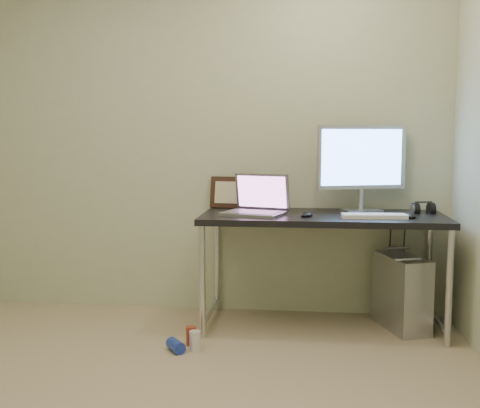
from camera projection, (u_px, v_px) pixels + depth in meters
The scene contains 16 objects.
wall_back at pixel (200, 137), 4.27m from camera, with size 3.50×0.02×2.50m, color beige.
desk at pixel (323, 227), 3.90m from camera, with size 1.56×0.68×0.75m.
tower_computer at pixel (401, 292), 3.92m from camera, with size 0.34×0.50×0.51m.
cable_a at pixel (389, 260), 4.16m from camera, with size 0.01×0.01×0.70m, color black.
cable_b at pixel (403, 264), 4.14m from camera, with size 0.01×0.01×0.72m, color black.
can_red at pixel (191, 336), 3.62m from camera, with size 0.06×0.06×0.11m, color #AF3921.
can_white at pixel (195, 341), 3.52m from camera, with size 0.07×0.07×0.12m, color white.
can_blue at pixel (176, 346), 3.51m from camera, with size 0.07×0.07×0.13m, color #2039B6.
laptop at pixel (257, 205), 3.89m from camera, with size 0.45×0.40×0.26m.
monitor at pixel (362, 161), 4.00m from camera, with size 0.60×0.25×0.58m.
keyboard at pixel (374, 216), 3.71m from camera, with size 0.39×0.13×0.02m, color white.
mouse_right at pixel (410, 215), 3.71m from camera, with size 0.07×0.11×0.04m, color black.
mouse_left at pixel (306, 214), 3.77m from camera, with size 0.07×0.11×0.04m, color black.
headphones at pixel (423, 209), 3.95m from camera, with size 0.16×0.09×0.10m.
picture_frame at pixel (230, 192), 4.23m from camera, with size 0.28×0.03×0.22m, color black.
webcam at pixel (256, 196), 4.20m from camera, with size 0.04×0.04×0.11m.
Camera 1 is at (0.77, -2.48, 1.25)m, focal length 45.00 mm.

